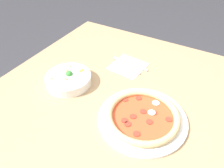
# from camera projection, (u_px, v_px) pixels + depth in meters

# --- Properties ---
(dining_table) EXTENTS (1.12, 1.09, 0.75)m
(dining_table) POSITION_uv_depth(u_px,v_px,m) (115.00, 105.00, 1.08)
(dining_table) COLOR tan
(dining_table) RESTS_ON ground_plane
(pizza) EXTENTS (0.36, 0.36, 0.04)m
(pizza) POSITION_uv_depth(u_px,v_px,m) (143.00, 117.00, 0.87)
(pizza) COLOR white
(pizza) RESTS_ON dining_table
(bowl) EXTENTS (0.22, 0.22, 0.07)m
(bowl) POSITION_uv_depth(u_px,v_px,m) (68.00, 79.00, 1.04)
(bowl) COLOR white
(bowl) RESTS_ON dining_table
(napkin) EXTENTS (0.18, 0.18, 0.00)m
(napkin) POSITION_uv_depth(u_px,v_px,m) (128.00, 66.00, 1.16)
(napkin) COLOR white
(napkin) RESTS_ON dining_table
(fork) EXTENTS (0.03, 0.17, 0.00)m
(fork) POSITION_uv_depth(u_px,v_px,m) (126.00, 68.00, 1.14)
(fork) COLOR silver
(fork) RESTS_ON napkin
(knife) EXTENTS (0.03, 0.21, 0.01)m
(knife) POSITION_uv_depth(u_px,v_px,m) (131.00, 64.00, 1.17)
(knife) COLOR silver
(knife) RESTS_ON napkin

